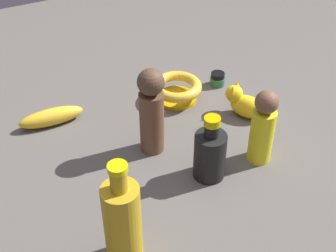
% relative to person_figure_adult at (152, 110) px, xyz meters
% --- Properties ---
extents(ground, '(2.00, 2.00, 0.00)m').
position_rel_person_figure_adult_xyz_m(ground, '(-0.03, 0.02, -0.11)').
color(ground, '#5B5651').
extents(person_figure_adult, '(0.08, 0.08, 0.22)m').
position_rel_person_figure_adult_xyz_m(person_figure_adult, '(0.00, 0.00, 0.00)').
color(person_figure_adult, brown).
rests_on(person_figure_adult, ground).
extents(banana, '(0.17, 0.05, 0.04)m').
position_rel_person_figure_adult_xyz_m(banana, '(0.19, -0.20, -0.09)').
color(banana, yellow).
rests_on(banana, ground).
extents(bottle_tall, '(0.07, 0.07, 0.23)m').
position_rel_person_figure_adult_xyz_m(bottle_tall, '(0.18, 0.26, -0.02)').
color(bottle_tall, gold).
rests_on(bottle_tall, ground).
extents(nail_polish_jar, '(0.04, 0.04, 0.04)m').
position_rel_person_figure_adult_xyz_m(nail_polish_jar, '(-0.29, -0.17, -0.09)').
color(nail_polish_jar, '#337143').
rests_on(nail_polish_jar, ground).
extents(bowl, '(0.14, 0.14, 0.06)m').
position_rel_person_figure_adult_xyz_m(bowl, '(-0.15, -0.15, -0.08)').
color(bowl, '#D0A00A').
rests_on(bowl, ground).
extents(bottle_short, '(0.07, 0.07, 0.16)m').
position_rel_person_figure_adult_xyz_m(bottle_short, '(-0.07, 0.14, -0.05)').
color(bottle_short, black).
rests_on(bottle_short, ground).
extents(person_figure_child, '(0.07, 0.07, 0.19)m').
position_rel_person_figure_adult_xyz_m(person_figure_child, '(-0.20, 0.15, -0.02)').
color(person_figure_child, yellow).
rests_on(person_figure_child, ground).
extents(cat_figurine, '(0.10, 0.12, 0.09)m').
position_rel_person_figure_adult_xyz_m(cat_figurine, '(-0.27, -0.01, -0.08)').
color(cat_figurine, yellow).
rests_on(cat_figurine, ground).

